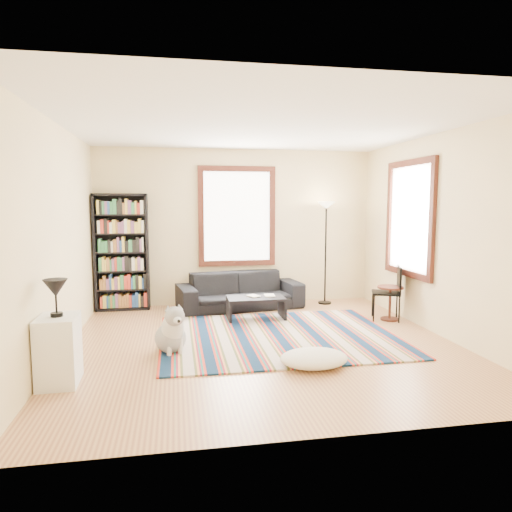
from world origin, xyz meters
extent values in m
cube|color=tan|center=(0.00, 0.00, -0.05)|extent=(5.00, 5.00, 0.10)
cube|color=white|center=(0.00, 0.00, 2.85)|extent=(5.00, 5.00, 0.10)
cube|color=#CEB78B|center=(0.00, 2.55, 1.40)|extent=(5.00, 0.10, 2.80)
cube|color=#CEB78B|center=(0.00, -2.55, 1.40)|extent=(5.00, 0.10, 2.80)
cube|color=#CEB78B|center=(-2.55, 0.00, 1.40)|extent=(0.10, 5.00, 2.80)
cube|color=#CEB78B|center=(2.55, 0.00, 1.40)|extent=(0.10, 5.00, 2.80)
cube|color=white|center=(0.00, 2.47, 1.60)|extent=(1.20, 0.06, 1.60)
cube|color=white|center=(2.47, 0.80, 1.60)|extent=(0.06, 1.20, 1.60)
cube|color=#0C2340|center=(0.27, 0.24, 0.01)|extent=(3.21, 2.57, 0.02)
imported|color=black|center=(-0.01, 2.05, 0.31)|extent=(1.17, 2.25, 0.63)
cube|color=black|center=(-2.02, 2.32, 1.00)|extent=(0.90, 0.30, 2.00)
cube|color=black|center=(0.13, 1.23, 0.18)|extent=(0.91, 0.53, 0.36)
imported|color=beige|center=(0.03, 1.23, 0.37)|extent=(0.25, 0.23, 0.02)
imported|color=beige|center=(0.28, 1.28, 0.37)|extent=(0.18, 0.24, 0.02)
ellipsoid|color=beige|center=(0.40, -0.97, 0.10)|extent=(0.91, 0.78, 0.19)
cylinder|color=#421C10|center=(2.20, 0.82, 0.27)|extent=(0.44, 0.44, 0.54)
cube|color=black|center=(2.15, 0.87, 0.43)|extent=(0.54, 0.53, 0.86)
cube|color=white|center=(-2.30, -0.98, 0.35)|extent=(0.39, 0.51, 0.70)
camera|label=1|loc=(-1.11, -5.74, 1.83)|focal=32.00mm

